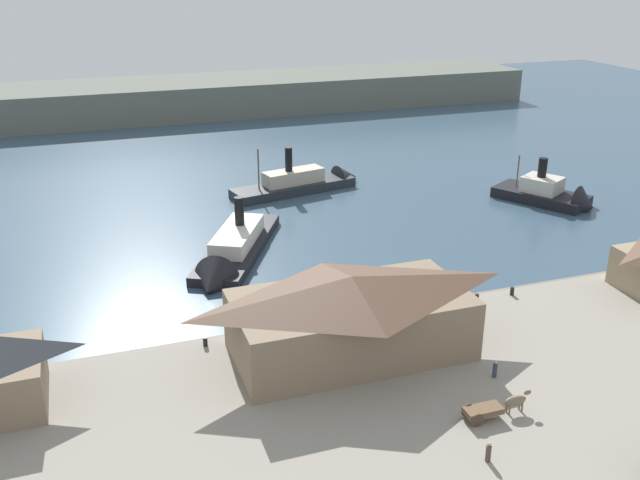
{
  "coord_description": "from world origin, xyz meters",
  "views": [
    {
      "loc": [
        -23.77,
        -64.78,
        36.01
      ],
      "look_at": [
        4.05,
        15.17,
        2.0
      ],
      "focal_mm": 39.66,
      "sensor_mm": 36.0,
      "label": 1
    }
  ],
  "objects_px": {
    "horse_cart": "(494,407)",
    "mooring_post_center_east": "(477,298)",
    "ferry_approaching_west": "(553,196)",
    "ferry_departing_north": "(230,254)",
    "ferry_shed_east_terminal": "(351,314)",
    "mooring_post_center_west": "(205,342)",
    "pedestrian_walking_west": "(495,370)",
    "mooring_post_west": "(512,291)",
    "ferry_approaching_east": "(308,182)",
    "pedestrian_near_cart": "(488,453)"
  },
  "relations": [
    {
      "from": "ferry_approaching_west",
      "to": "ferry_approaching_east",
      "type": "xyz_separation_m",
      "value": [
        -33.93,
        19.64,
        -0.05
      ]
    },
    {
      "from": "ferry_departing_north",
      "to": "ferry_approaching_west",
      "type": "bearing_deg",
      "value": 6.32
    },
    {
      "from": "mooring_post_center_west",
      "to": "ferry_approaching_east",
      "type": "bearing_deg",
      "value": 61.19
    },
    {
      "from": "ferry_shed_east_terminal",
      "to": "pedestrian_walking_west",
      "type": "height_order",
      "value": "ferry_shed_east_terminal"
    },
    {
      "from": "horse_cart",
      "to": "ferry_approaching_east",
      "type": "xyz_separation_m",
      "value": [
        5.79,
        65.96,
        -0.85
      ]
    },
    {
      "from": "ferry_departing_north",
      "to": "mooring_post_center_west",
      "type": "bearing_deg",
      "value": -108.43
    },
    {
      "from": "mooring_post_west",
      "to": "ferry_approaching_west",
      "type": "distance_m",
      "value": 37.69
    },
    {
      "from": "horse_cart",
      "to": "mooring_post_center_east",
      "type": "bearing_deg",
      "value": 62.92
    },
    {
      "from": "pedestrian_near_cart",
      "to": "mooring_post_center_east",
      "type": "relative_size",
      "value": 1.83
    },
    {
      "from": "pedestrian_near_cart",
      "to": "pedestrian_walking_west",
      "type": "height_order",
      "value": "pedestrian_near_cart"
    },
    {
      "from": "pedestrian_near_cart",
      "to": "mooring_post_center_east",
      "type": "xyz_separation_m",
      "value": [
        12.87,
        23.16,
        -0.3
      ]
    },
    {
      "from": "ferry_shed_east_terminal",
      "to": "mooring_post_west",
      "type": "distance_m",
      "value": 22.32
    },
    {
      "from": "pedestrian_walking_west",
      "to": "mooring_post_center_west",
      "type": "bearing_deg",
      "value": 149.26
    },
    {
      "from": "mooring_post_west",
      "to": "ferry_approaching_east",
      "type": "height_order",
      "value": "ferry_approaching_east"
    },
    {
      "from": "mooring_post_west",
      "to": "ferry_approaching_west",
      "type": "relative_size",
      "value": 0.05
    },
    {
      "from": "pedestrian_near_cart",
      "to": "mooring_post_center_east",
      "type": "bearing_deg",
      "value": 60.93
    },
    {
      "from": "horse_cart",
      "to": "pedestrian_near_cart",
      "type": "bearing_deg",
      "value": -126.33
    },
    {
      "from": "pedestrian_near_cart",
      "to": "ferry_approaching_west",
      "type": "bearing_deg",
      "value": 49.75
    },
    {
      "from": "pedestrian_walking_west",
      "to": "ferry_approaching_east",
      "type": "bearing_deg",
      "value": 87.62
    },
    {
      "from": "pedestrian_near_cart",
      "to": "horse_cart",
      "type": "bearing_deg",
      "value": 53.67
    },
    {
      "from": "mooring_post_center_west",
      "to": "horse_cart",
      "type": "bearing_deg",
      "value": -43.33
    },
    {
      "from": "pedestrian_walking_west",
      "to": "mooring_post_center_east",
      "type": "distance_m",
      "value": 14.86
    },
    {
      "from": "horse_cart",
      "to": "pedestrian_near_cart",
      "type": "height_order",
      "value": "horse_cart"
    },
    {
      "from": "mooring_post_west",
      "to": "ferry_departing_north",
      "type": "relative_size",
      "value": 0.04
    },
    {
      "from": "horse_cart",
      "to": "mooring_post_center_east",
      "type": "relative_size",
      "value": 6.68
    },
    {
      "from": "horse_cart",
      "to": "ferry_approaching_west",
      "type": "distance_m",
      "value": 61.03
    },
    {
      "from": "pedestrian_walking_west",
      "to": "ferry_approaching_west",
      "type": "distance_m",
      "value": 55.07
    },
    {
      "from": "mooring_post_center_east",
      "to": "mooring_post_center_west",
      "type": "bearing_deg",
      "value": 179.26
    },
    {
      "from": "pedestrian_walking_west",
      "to": "mooring_post_center_west",
      "type": "height_order",
      "value": "pedestrian_walking_west"
    },
    {
      "from": "mooring_post_center_west",
      "to": "ferry_approaching_east",
      "type": "height_order",
      "value": "ferry_approaching_east"
    },
    {
      "from": "pedestrian_walking_west",
      "to": "ferry_approaching_east",
      "type": "distance_m",
      "value": 60.95
    },
    {
      "from": "horse_cart",
      "to": "mooring_post_west",
      "type": "distance_m",
      "value": 23.42
    },
    {
      "from": "mooring_post_center_west",
      "to": "ferry_approaching_east",
      "type": "xyz_separation_m",
      "value": [
        25.86,
        47.02,
        -0.38
      ]
    },
    {
      "from": "ferry_approaching_west",
      "to": "mooring_post_center_west",
      "type": "bearing_deg",
      "value": -155.4
    },
    {
      "from": "pedestrian_near_cart",
      "to": "pedestrian_walking_west",
      "type": "distance_m",
      "value": 11.72
    },
    {
      "from": "pedestrian_walking_west",
      "to": "mooring_post_west",
      "type": "xyz_separation_m",
      "value": [
        10.8,
        13.66,
        -0.29
      ]
    },
    {
      "from": "mooring_post_west",
      "to": "ferry_departing_north",
      "type": "xyz_separation_m",
      "value": [
        -26.95,
        21.78,
        -0.57
      ]
    },
    {
      "from": "pedestrian_near_cart",
      "to": "ferry_approaching_west",
      "type": "relative_size",
      "value": 0.1
    },
    {
      "from": "horse_cart",
      "to": "mooring_post_west",
      "type": "relative_size",
      "value": 6.68
    },
    {
      "from": "ferry_shed_east_terminal",
      "to": "ferry_approaching_west",
      "type": "distance_m",
      "value": 57.59
    },
    {
      "from": "ferry_shed_east_terminal",
      "to": "mooring_post_center_east",
      "type": "distance_m",
      "value": 17.94
    },
    {
      "from": "horse_cart",
      "to": "mooring_post_west",
      "type": "bearing_deg",
      "value": 53.1
    },
    {
      "from": "ferry_approaching_west",
      "to": "ferry_departing_north",
      "type": "relative_size",
      "value": 0.66
    },
    {
      "from": "mooring_post_west",
      "to": "ferry_approaching_west",
      "type": "bearing_deg",
      "value": 47.08
    },
    {
      "from": "ferry_departing_north",
      "to": "mooring_post_west",
      "type": "bearing_deg",
      "value": -38.94
    },
    {
      "from": "ferry_approaching_west",
      "to": "ferry_approaching_east",
      "type": "distance_m",
      "value": 39.21
    },
    {
      "from": "ferry_approaching_west",
      "to": "ferry_departing_north",
      "type": "bearing_deg",
      "value": -173.68
    },
    {
      "from": "ferry_approaching_east",
      "to": "ferry_departing_north",
      "type": "xyz_separation_m",
      "value": [
        -18.68,
        -25.46,
        -0.18
      ]
    },
    {
      "from": "mooring_post_west",
      "to": "mooring_post_center_west",
      "type": "distance_m",
      "value": 34.13
    },
    {
      "from": "ferry_approaching_west",
      "to": "ferry_departing_north",
      "type": "height_order",
      "value": "ferry_departing_north"
    }
  ]
}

